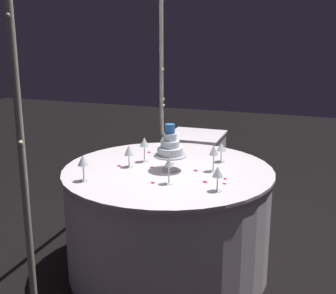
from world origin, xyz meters
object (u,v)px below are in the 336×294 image
at_px(wine_glass_4, 83,161).
at_px(wine_glass_6, 214,152).
at_px(decorative_arch, 110,63).
at_px(main_table, 168,220).
at_px(wine_glass_1, 221,148).
at_px(wine_glass_2, 169,163).
at_px(side_table, 195,171).
at_px(wine_glass_5, 144,143).
at_px(wine_glass_0, 129,151).
at_px(tiered_cake, 170,148).
at_px(wine_glass_3, 218,173).

distance_m(wine_glass_4, wine_glass_6, 0.85).
bearing_deg(decorative_arch, main_table, -90.00).
height_order(wine_glass_1, wine_glass_2, wine_glass_2).
xyz_separation_m(side_table, wine_glass_5, (-1.03, 0.09, 0.52)).
relative_size(wine_glass_0, wine_glass_1, 1.10).
distance_m(side_table, tiered_cake, 1.28).
height_order(wine_glass_0, wine_glass_3, wine_glass_0).
xyz_separation_m(tiered_cake, wine_glass_0, (-0.02, 0.29, -0.04)).
bearing_deg(wine_glass_0, decorative_arch, 73.26).
relative_size(main_table, side_table, 2.00).
distance_m(tiered_cake, wine_glass_3, 0.48).
height_order(side_table, wine_glass_2, wine_glass_2).
xyz_separation_m(wine_glass_3, wine_glass_6, (0.36, 0.11, 0.02)).
bearing_deg(wine_glass_3, wine_glass_6, 16.89).
height_order(main_table, wine_glass_0, wine_glass_0).
distance_m(side_table, wine_glass_6, 1.27).
bearing_deg(wine_glass_3, wine_glass_2, 84.46).
distance_m(wine_glass_1, wine_glass_3, 0.59).
bearing_deg(main_table, wine_glass_5, 63.05).
relative_size(decorative_arch, wine_glass_4, 13.13).
height_order(tiered_cake, wine_glass_4, tiered_cake).
bearing_deg(side_table, wine_glass_5, 174.95).
relative_size(wine_glass_2, wine_glass_3, 1.15).
bearing_deg(wine_glass_0, wine_glass_4, 156.64).
relative_size(wine_glass_1, wine_glass_4, 0.83).
height_order(side_table, tiered_cake, tiered_cake).
relative_size(side_table, wine_glass_3, 4.72).
height_order(tiered_cake, wine_glass_0, tiered_cake).
height_order(wine_glass_0, wine_glass_6, wine_glass_6).
bearing_deg(side_table, wine_glass_3, -159.87).
xyz_separation_m(wine_glass_2, wine_glass_5, (0.38, 0.31, 0.01)).
bearing_deg(wine_glass_3, side_table, 20.13).
height_order(wine_glass_3, wine_glass_5, wine_glass_5).
distance_m(main_table, wine_glass_3, 0.70).
height_order(wine_glass_1, wine_glass_5, wine_glass_5).
height_order(wine_glass_3, wine_glass_4, wine_glass_4).
height_order(decorative_arch, wine_glass_6, decorative_arch).
height_order(wine_glass_1, wine_glass_3, wine_glass_3).
relative_size(decorative_arch, wine_glass_1, 15.77).
xyz_separation_m(wine_glass_0, wine_glass_2, (-0.23, -0.36, 0.02)).
bearing_deg(wine_glass_1, tiered_cake, 136.43).
relative_size(side_table, wine_glass_2, 4.09).
height_order(decorative_arch, wine_glass_3, decorative_arch).
bearing_deg(wine_glass_3, main_table, 53.39).
bearing_deg(decorative_arch, wine_glass_5, -60.42).
bearing_deg(wine_glass_0, wine_glass_6, -80.42).
relative_size(main_table, wine_glass_5, 8.07).
bearing_deg(wine_glass_5, tiered_cake, -118.56).
relative_size(decorative_arch, wine_glass_6, 12.22).
xyz_separation_m(tiered_cake, wine_glass_1, (0.30, -0.28, -0.05)).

